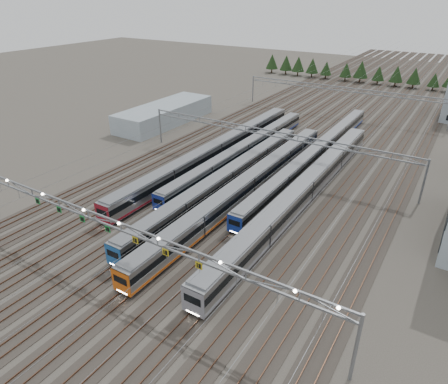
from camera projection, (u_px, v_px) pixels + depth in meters
The scene contains 13 objects.
ground at pixel (128, 276), 50.12m from camera, with size 400.00×400.00×0.00m, color #47423A.
track_bed at pixel (354, 98), 124.98m from camera, with size 54.00×260.00×5.42m.
train_a at pixel (216, 151), 82.96m from camera, with size 2.89×62.51×3.77m.
train_b at pixel (243, 151), 83.64m from camera, with size 2.54×54.68×3.29m.
train_c at pixel (226, 179), 70.82m from camera, with size 2.75×54.46×3.58m.
train_d at pixel (247, 186), 68.41m from camera, with size 2.83×60.14×3.68m.
train_e at pixel (315, 154), 82.02m from camera, with size 2.54×65.58×3.30m.
train_f at pixel (304, 190), 66.64m from camera, with size 3.02×63.64×3.93m.
gantry_near at pixel (120, 229), 46.83m from camera, with size 56.36×0.61×8.08m.
gantry_mid at pixel (271, 138), 77.43m from camera, with size 56.36×0.36×8.00m.
gantry_far at pixel (341, 92), 111.42m from camera, with size 56.36×0.36×8.00m.
west_shed at pixel (165, 114), 106.25m from camera, with size 10.00×30.00×4.84m, color #90A2AC.
treeline at pixel (377, 73), 148.52m from camera, with size 93.80×5.60×7.02m.
Camera 1 is at (31.36, -27.35, 32.24)m, focal length 32.00 mm.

